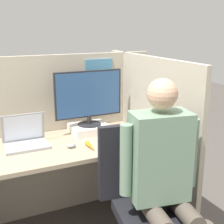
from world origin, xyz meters
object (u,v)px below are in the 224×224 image
laptop (26,140)px  office_chair (147,201)px  carrot_toy (90,146)px  paper_box (89,129)px  person (165,175)px  monitor (89,96)px  stapler (133,131)px

laptop → office_chair: office_chair is taller
laptop → carrot_toy: (0.41, -0.24, -0.03)m
paper_box → carrot_toy: (-0.12, -0.33, -0.01)m
laptop → person: bearing=-52.8°
carrot_toy → person: person is taller
monitor → office_chair: monitor is taller
monitor → office_chair: (0.08, -0.78, -0.53)m
stapler → paper_box: bearing=149.7°
laptop → monitor: bearing=9.7°
monitor → carrot_toy: bearing=-110.0°
paper_box → carrot_toy: bearing=-110.1°
laptop → office_chair: 0.96m
paper_box → person: (0.11, -0.92, -0.02)m
carrot_toy → laptop: bearing=149.1°
paper_box → monitor: size_ratio=0.54×
monitor → stapler: bearing=-30.7°
carrot_toy → person: size_ratio=0.12×
office_chair → person: size_ratio=0.75×
paper_box → monitor: 0.27m
paper_box → laptop: 0.54m
laptop → paper_box: bearing=9.4°
office_chair → monitor: bearing=95.9°
laptop → carrot_toy: size_ratio=1.92×
monitor → stapler: monitor is taller
monitor → laptop: size_ratio=1.80×
carrot_toy → stapler: bearing=19.7°
carrot_toy → person: (0.23, -0.59, -0.00)m
stapler → carrot_toy: stapler is taller
office_chair → paper_box: bearing=95.9°
monitor → carrot_toy: monitor is taller
paper_box → laptop: (-0.53, -0.09, 0.01)m
paper_box → carrot_toy: 0.35m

